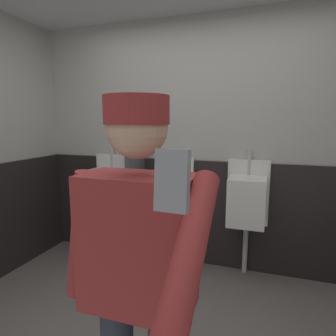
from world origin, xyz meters
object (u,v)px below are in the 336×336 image
(soap_dispenser, at_px, (135,142))
(urinal_middle, at_px, (172,194))
(urinal_right, at_px, (247,200))
(urinal_left, at_px, (108,189))
(person, at_px, (138,266))
(cell_phone, at_px, (172,181))

(soap_dispenser, bearing_deg, urinal_middle, -14.61)
(urinal_middle, xyz_separation_m, urinal_right, (0.75, 0.00, 0.00))
(urinal_left, height_order, person, person)
(urinal_left, xyz_separation_m, urinal_middle, (0.75, 0.00, 0.00))
(urinal_middle, distance_m, urinal_right, 0.75)
(soap_dispenser, bearing_deg, urinal_left, -157.74)
(urinal_middle, distance_m, person, 1.85)
(urinal_right, height_order, person, person)
(cell_phone, bearing_deg, urinal_right, 93.47)
(urinal_middle, bearing_deg, cell_phone, -72.06)
(urinal_left, relative_size, person, 0.77)
(urinal_left, bearing_deg, person, -56.34)
(urinal_left, height_order, soap_dispenser, soap_dispenser)
(person, bearing_deg, urinal_left, 123.66)
(urinal_middle, xyz_separation_m, person, (0.44, -1.78, 0.18))
(urinal_middle, xyz_separation_m, cell_phone, (0.74, -2.29, 0.64))
(urinal_middle, height_order, cell_phone, cell_phone)
(person, distance_m, soap_dispenser, 2.13)
(urinal_right, bearing_deg, urinal_left, 180.00)
(person, height_order, cell_phone, person)
(urinal_middle, distance_m, soap_dispenser, 0.70)
(person, distance_m, cell_phone, 0.75)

